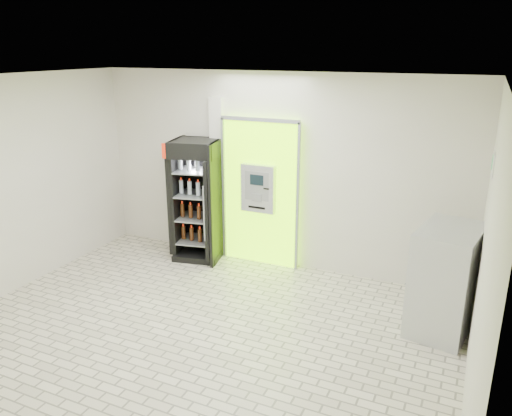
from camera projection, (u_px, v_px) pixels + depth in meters
The scene contains 7 objects.
ground at pixel (194, 338), 5.99m from camera, with size 6.00×6.00×0.00m, color beige.
room_shell at pixel (188, 191), 5.42m from camera, with size 6.00×6.00×6.00m.
atm_assembly at pixel (261, 192), 7.79m from camera, with size 1.30×0.24×2.33m.
pillar at pixel (218, 178), 8.09m from camera, with size 0.22×0.11×2.60m.
beverage_cooler at pixel (198, 202), 8.05m from camera, with size 0.85×0.81×1.96m.
steel_cabinet at pixel (446, 280), 6.00m from camera, with size 0.83×1.09×1.32m.
exit_sign at pixel (493, 165), 5.37m from camera, with size 0.02×0.22×0.26m.
Camera 1 is at (2.84, -4.44, 3.33)m, focal length 35.00 mm.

